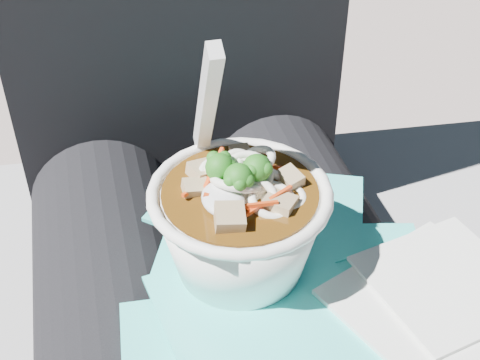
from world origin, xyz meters
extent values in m
cylinder|color=black|center=(0.10, 0.00, 0.56)|extent=(0.15, 0.48, 0.15)
cube|color=#32D2CA|center=(0.02, -0.03, 0.63)|extent=(0.24, 0.23, 0.00)
cube|color=#32D2CA|center=(0.03, -0.03, 0.63)|extent=(0.15, 0.18, 0.00)
cube|color=#32D2CA|center=(0.05, -0.07, 0.64)|extent=(0.19, 0.17, 0.00)
cube|color=#32D2CA|center=(0.01, 0.08, 0.64)|extent=(0.15, 0.15, 0.00)
cube|color=#32D2CA|center=(0.05, -0.02, 0.64)|extent=(0.22, 0.19, 0.00)
cube|color=#32D2CA|center=(0.03, 0.05, 0.64)|extent=(0.21, 0.21, 0.00)
cube|color=#32D2CA|center=(0.03, 0.06, 0.64)|extent=(0.13, 0.16, 0.00)
cube|color=#32D2CA|center=(0.01, -0.06, 0.64)|extent=(0.17, 0.18, 0.00)
cube|color=white|center=(0.13, -0.07, 0.65)|extent=(0.17, 0.17, 0.00)
cube|color=white|center=(0.15, -0.05, 0.65)|extent=(0.13, 0.13, 0.00)
torus|color=white|center=(0.00, 0.01, 0.72)|extent=(0.13, 0.13, 0.01)
cylinder|color=#3F2509|center=(0.00, 0.01, 0.71)|extent=(0.11, 0.11, 0.01)
torus|color=white|center=(0.00, 0.01, 0.72)|extent=(0.03, 0.03, 0.02)
torus|color=white|center=(0.00, 0.03, 0.72)|extent=(0.05, 0.05, 0.03)
torus|color=white|center=(0.01, 0.03, 0.73)|extent=(0.03, 0.03, 0.02)
torus|color=white|center=(0.02, 0.03, 0.73)|extent=(0.04, 0.03, 0.02)
torus|color=white|center=(0.03, 0.03, 0.72)|extent=(0.04, 0.05, 0.04)
torus|color=white|center=(0.03, -0.01, 0.72)|extent=(0.04, 0.04, 0.01)
torus|color=white|center=(0.00, 0.01, 0.73)|extent=(0.05, 0.05, 0.03)
torus|color=white|center=(0.00, 0.01, 0.72)|extent=(0.05, 0.05, 0.03)
torus|color=white|center=(0.01, 0.01, 0.73)|extent=(0.05, 0.05, 0.02)
torus|color=white|center=(0.01, -0.01, 0.72)|extent=(0.03, 0.03, 0.03)
torus|color=white|center=(-0.01, 0.02, 0.72)|extent=(0.04, 0.04, 0.03)
torus|color=white|center=(0.02, -0.01, 0.72)|extent=(0.05, 0.05, 0.02)
cylinder|color=white|center=(0.00, 0.02, 0.72)|extent=(0.02, 0.02, 0.02)
cylinder|color=white|center=(-0.02, 0.03, 0.72)|extent=(0.01, 0.03, 0.02)
cylinder|color=white|center=(-0.01, 0.00, 0.72)|extent=(0.03, 0.03, 0.02)
cylinder|color=#7F9F4D|center=(0.02, 0.01, 0.72)|extent=(0.01, 0.01, 0.01)
sphere|color=#135413|center=(0.02, 0.01, 0.73)|extent=(0.02, 0.02, 0.02)
sphere|color=#135413|center=(0.01, 0.01, 0.74)|extent=(0.01, 0.01, 0.01)
sphere|color=#135413|center=(0.02, 0.00, 0.74)|extent=(0.01, 0.01, 0.01)
sphere|color=#135413|center=(0.02, 0.01, 0.74)|extent=(0.01, 0.01, 0.01)
sphere|color=#135413|center=(0.01, 0.00, 0.74)|extent=(0.01, 0.01, 0.01)
cylinder|color=#7F9F4D|center=(-0.01, 0.02, 0.72)|extent=(0.01, 0.01, 0.01)
sphere|color=#135413|center=(-0.01, 0.02, 0.73)|extent=(0.02, 0.02, 0.02)
sphere|color=#135413|center=(-0.01, 0.02, 0.74)|extent=(0.01, 0.01, 0.01)
sphere|color=#135413|center=(-0.01, 0.02, 0.74)|extent=(0.01, 0.01, 0.01)
sphere|color=#135413|center=(-0.01, 0.02, 0.74)|extent=(0.01, 0.01, 0.01)
sphere|color=#135413|center=(0.00, 0.02, 0.74)|extent=(0.01, 0.01, 0.01)
cylinder|color=#7F9F4D|center=(0.00, 0.00, 0.72)|extent=(0.01, 0.01, 0.01)
sphere|color=#135413|center=(0.00, 0.00, 0.73)|extent=(0.02, 0.02, 0.02)
sphere|color=#135413|center=(0.00, 0.00, 0.73)|extent=(0.01, 0.01, 0.01)
sphere|color=#135413|center=(0.00, 0.01, 0.74)|extent=(0.01, 0.01, 0.01)
sphere|color=#135413|center=(-0.01, 0.00, 0.74)|extent=(0.01, 0.01, 0.01)
sphere|color=#135413|center=(0.00, 0.00, 0.74)|extent=(0.01, 0.01, 0.01)
cube|color=red|center=(-0.01, 0.02, 0.73)|extent=(0.02, 0.03, 0.02)
cube|color=red|center=(0.01, 0.02, 0.73)|extent=(0.03, 0.03, 0.01)
cube|color=red|center=(0.00, 0.03, 0.72)|extent=(0.04, 0.02, 0.00)
cube|color=red|center=(0.02, 0.03, 0.72)|extent=(0.03, 0.03, 0.01)
cube|color=red|center=(-0.01, -0.01, 0.72)|extent=(0.04, 0.02, 0.01)
cube|color=red|center=(0.02, -0.01, 0.72)|extent=(0.04, 0.02, 0.00)
cube|color=red|center=(-0.02, 0.02, 0.72)|extent=(0.04, 0.03, 0.01)
cube|color=red|center=(0.01, 0.02, 0.72)|extent=(0.05, 0.01, 0.01)
cube|color=red|center=(0.00, -0.02, 0.73)|extent=(0.04, 0.00, 0.00)
cube|color=#927652|center=(0.04, 0.01, 0.72)|extent=(0.02, 0.02, 0.01)
cube|color=#927652|center=(0.01, 0.05, 0.72)|extent=(0.02, 0.01, 0.01)
cube|color=#927652|center=(-0.02, 0.03, 0.72)|extent=(0.03, 0.02, 0.02)
cube|color=#927652|center=(-0.03, 0.02, 0.72)|extent=(0.02, 0.02, 0.01)
cube|color=#927652|center=(-0.01, -0.02, 0.72)|extent=(0.02, 0.02, 0.02)
cube|color=#927652|center=(0.02, -0.01, 0.72)|extent=(0.03, 0.03, 0.01)
ellipsoid|color=silver|center=(-0.01, 0.00, 0.72)|extent=(0.03, 0.04, 0.01)
cube|color=silver|center=(-0.01, 0.04, 0.77)|extent=(0.01, 0.08, 0.12)
camera|label=1|loc=(-0.09, -0.35, 1.02)|focal=50.00mm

